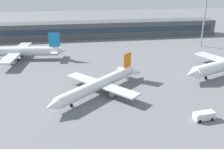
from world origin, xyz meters
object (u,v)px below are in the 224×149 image
(airplane_far, at_px, (13,51))
(service_van_white, at_px, (204,116))
(airplane_near, at_px, (98,85))
(floodlight_tower_west, at_px, (204,18))

(airplane_far, height_order, service_van_white, airplane_far)
(airplane_near, distance_m, floodlight_tower_west, 75.00)
(airplane_far, relative_size, service_van_white, 8.41)
(airplane_near, xyz_separation_m, service_van_white, (23.90, -18.72, -1.73))
(airplane_near, relative_size, service_van_white, 5.56)
(airplane_near, relative_size, airplane_far, 0.66)
(airplane_near, relative_size, floodlight_tower_west, 1.22)
(airplane_far, xyz_separation_m, service_van_white, (55.96, -57.86, -2.30))
(service_van_white, bearing_deg, floodlight_tower_west, 62.90)
(floodlight_tower_west, bearing_deg, service_van_white, -117.10)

